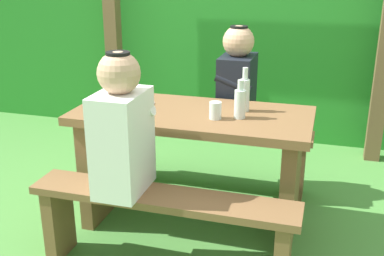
# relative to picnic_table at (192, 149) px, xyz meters

# --- Properties ---
(ground_plane) EXTENTS (12.00, 12.00, 0.00)m
(ground_plane) POSITION_rel_picnic_table_xyz_m (0.00, 0.00, -0.51)
(ground_plane) COLOR #4B8A3C
(hedge_backdrop) EXTENTS (6.40, 0.69, 1.89)m
(hedge_backdrop) POSITION_rel_picnic_table_xyz_m (0.00, 1.99, 0.44)
(hedge_backdrop) COLOR #257F26
(hedge_backdrop) RESTS_ON ground_plane
(pergola_post_left) EXTENTS (0.12, 0.12, 1.96)m
(pergola_post_left) POSITION_rel_picnic_table_xyz_m (-1.17, 1.42, 0.48)
(pergola_post_left) COLOR brown
(pergola_post_left) RESTS_ON ground_plane
(picnic_table) EXTENTS (1.40, 0.64, 0.74)m
(picnic_table) POSITION_rel_picnic_table_xyz_m (0.00, 0.00, 0.00)
(picnic_table) COLOR brown
(picnic_table) RESTS_ON ground_plane
(bench_near) EXTENTS (1.40, 0.24, 0.47)m
(bench_near) POSITION_rel_picnic_table_xyz_m (0.00, -0.54, -0.17)
(bench_near) COLOR brown
(bench_near) RESTS_ON ground_plane
(bench_far) EXTENTS (1.40, 0.24, 0.47)m
(bench_far) POSITION_rel_picnic_table_xyz_m (0.00, 0.54, -0.17)
(bench_far) COLOR brown
(bench_far) RESTS_ON ground_plane
(person_white_shirt) EXTENTS (0.25, 0.35, 0.72)m
(person_white_shirt) POSITION_rel_picnic_table_xyz_m (-0.21, -0.53, 0.29)
(person_white_shirt) COLOR white
(person_white_shirt) RESTS_ON bench_near
(person_black_coat) EXTENTS (0.25, 0.35, 0.72)m
(person_black_coat) POSITION_rel_picnic_table_xyz_m (0.16, 0.53, 0.29)
(person_black_coat) COLOR black
(person_black_coat) RESTS_ON bench_far
(drinking_glass) EXTENTS (0.07, 0.07, 0.10)m
(drinking_glass) POSITION_rel_picnic_table_xyz_m (0.16, -0.09, 0.29)
(drinking_glass) COLOR silver
(drinking_glass) RESTS_ON picnic_table
(bottle_left) EXTENTS (0.06, 0.06, 0.22)m
(bottle_left) POSITION_rel_picnic_table_xyz_m (0.29, -0.04, 0.33)
(bottle_left) COLOR silver
(bottle_left) RESTS_ON picnic_table
(bottle_right) EXTENTS (0.06, 0.06, 0.26)m
(bottle_right) POSITION_rel_picnic_table_xyz_m (0.29, 0.10, 0.35)
(bottle_right) COLOR silver
(bottle_right) RESTS_ON picnic_table
(cell_phone) EXTENTS (0.08, 0.15, 0.01)m
(cell_phone) POSITION_rel_picnic_table_xyz_m (-0.30, 0.03, 0.24)
(cell_phone) COLOR silver
(cell_phone) RESTS_ON picnic_table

